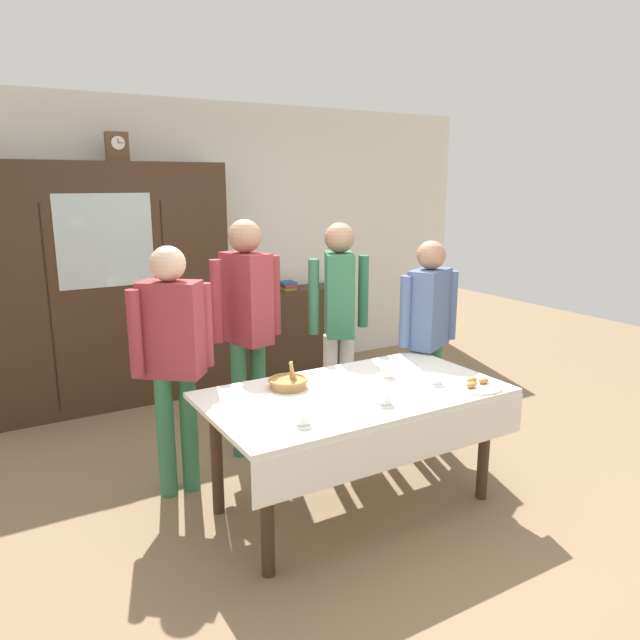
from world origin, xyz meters
name	(u,v)px	position (x,y,z in m)	size (l,w,h in m)	color
ground_plane	(336,490)	(0.00, 0.00, 0.00)	(12.00, 12.00, 0.00)	#846B4C
back_wall	(192,245)	(0.00, 2.65, 1.35)	(6.40, 0.10, 2.70)	silver
dining_table	(357,408)	(0.00, -0.23, 0.65)	(1.77, 0.98, 0.75)	#3D2819
wall_cabinet	(104,288)	(-0.90, 2.35, 1.06)	(2.13, 0.46, 2.12)	#3D2819
mantel_clock	(117,147)	(-0.70, 2.35, 2.24)	(0.18, 0.11, 0.24)	brown
bookshelf_low	(288,330)	(0.91, 2.41, 0.44)	(1.19, 0.35, 0.87)	#3D2819
book_stack	(287,285)	(0.91, 2.41, 0.91)	(0.16, 0.23, 0.08)	#B29333
tea_cup_far_left	(388,374)	(0.31, -0.11, 0.78)	(0.13, 0.13, 0.06)	white
tea_cup_near_right	(385,400)	(0.02, -0.48, 0.77)	(0.13, 0.13, 0.06)	silver
tea_cup_front_edge	(303,420)	(-0.51, -0.50, 0.77)	(0.13, 0.13, 0.06)	white
tea_cup_mid_left	(436,380)	(0.49, -0.36, 0.78)	(0.13, 0.13, 0.06)	white
bread_basket	(288,382)	(-0.31, 0.04, 0.78)	(0.24, 0.24, 0.16)	#9E7542
pastry_plate	(477,385)	(0.67, -0.53, 0.76)	(0.28, 0.28, 0.05)	white
spoon_far_left	(413,365)	(0.61, 0.01, 0.75)	(0.12, 0.02, 0.01)	silver
spoon_mid_left	(234,406)	(-0.72, -0.08, 0.75)	(0.12, 0.02, 0.01)	silver
person_by_cabinet	(339,309)	(0.49, 0.74, 1.01)	(0.52, 0.41, 1.66)	silver
person_beside_shelf	(173,348)	(-0.87, 0.50, 0.96)	(0.52, 0.38, 1.59)	#33704C
person_near_right_end	(428,324)	(0.98, 0.29, 0.93)	(0.52, 0.34, 1.55)	#33704C
person_behind_table_left	(247,315)	(-0.24, 0.79, 1.05)	(0.52, 0.40, 1.71)	#33704C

